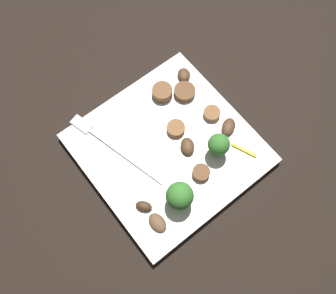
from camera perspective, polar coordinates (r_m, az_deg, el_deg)
name	(u,v)px	position (r m, az deg, el deg)	size (l,w,h in m)	color
ground_plane	(168,151)	(0.61, 0.00, -0.58)	(1.40, 1.40, 0.00)	black
plate	(168,149)	(0.60, 0.00, -0.29)	(0.25, 0.25, 0.02)	white
fork	(110,145)	(0.60, -8.73, 0.37)	(0.18, 0.06, 0.00)	silver
broccoli_floret_0	(180,196)	(0.54, 1.77, -7.32)	(0.04, 0.04, 0.05)	#408630
broccoli_floret_1	(219,145)	(0.57, 7.61, 0.35)	(0.03, 0.03, 0.05)	#408630
sausage_slice_0	(201,173)	(0.58, 4.97, -3.87)	(0.03, 0.03, 0.01)	brown
sausage_slice_1	(211,112)	(0.62, 6.42, 5.18)	(0.03, 0.03, 0.01)	brown
sausage_slice_2	(185,92)	(0.63, 2.49, 8.25)	(0.04, 0.04, 0.01)	brown
sausage_slice_3	(162,92)	(0.63, -0.87, 8.22)	(0.03, 0.03, 0.02)	brown
sausage_slice_4	(176,128)	(0.60, 1.18, 2.79)	(0.03, 0.03, 0.01)	brown
mushroom_0	(188,146)	(0.59, 2.94, 0.13)	(0.03, 0.02, 0.01)	#4C331E
mushroom_1	(144,206)	(0.56, -3.64, -8.83)	(0.02, 0.01, 0.01)	#422B19
mushroom_2	(229,127)	(0.61, 9.05, 3.02)	(0.03, 0.02, 0.01)	#4C331E
mushroom_3	(158,223)	(0.56, -1.58, -11.25)	(0.03, 0.02, 0.01)	brown
mushroom_4	(184,75)	(0.65, 2.39, 10.78)	(0.02, 0.02, 0.01)	#4C331E
pepper_strip_3	(244,150)	(0.60, 11.32, -0.45)	(0.04, 0.00, 0.00)	yellow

